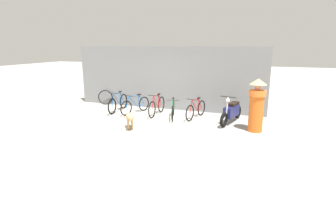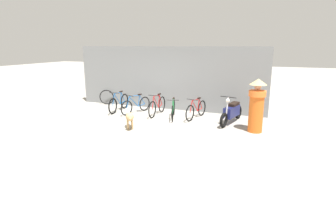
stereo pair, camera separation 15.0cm
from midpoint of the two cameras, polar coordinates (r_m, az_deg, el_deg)
name	(u,v)px [view 1 (the left image)]	position (r m, az deg, el deg)	size (l,w,h in m)	color
ground_plane	(136,127)	(9.21, -7.38, -4.74)	(60.00, 60.00, 0.00)	#9E998E
shop_wall_back	(166,78)	(11.56, -0.91, 5.88)	(8.58, 0.20, 2.73)	slate
bicycle_0	(118,103)	(11.41, -11.18, 0.40)	(0.46, 1.72, 0.87)	black
bicycle_1	(135,105)	(10.97, -7.50, -0.07)	(0.61, 1.59, 0.81)	black
bicycle_2	(157,106)	(10.61, -2.84, -0.27)	(0.46, 1.67, 0.88)	black
bicycle_3	(173,110)	(10.16, 0.68, -1.01)	(0.56, 1.54, 0.80)	black
bicycle_4	(196,110)	(10.18, 5.67, -1.04)	(0.51, 1.58, 0.81)	black
motorcycle	(231,112)	(9.79, 13.21, -1.45)	(0.67, 1.86, 1.04)	black
stray_dog	(130,118)	(8.93, -8.73, -2.73)	(0.62, 0.90, 0.58)	tan
person_in_robes	(257,104)	(8.90, 18.28, 0.18)	(0.58, 0.58, 1.74)	orange
spare_tire_left	(105,97)	(12.85, -13.79, 1.63)	(0.68, 0.25, 0.70)	black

